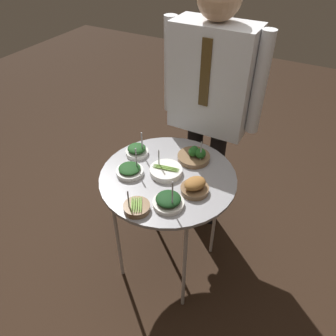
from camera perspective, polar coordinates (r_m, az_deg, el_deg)
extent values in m
plane|color=black|center=(2.27, 0.00, -15.98)|extent=(8.00, 8.00, 0.00)
cylinder|color=#939399|center=(1.71, 0.00, -1.53)|extent=(0.72, 0.72, 0.02)
cylinder|color=#B7B7BC|center=(1.80, 2.88, -16.85)|extent=(0.02, 0.02, 0.74)
cylinder|color=#B7B7BC|center=(1.94, -8.80, -11.67)|extent=(0.02, 0.02, 0.74)
cylinder|color=#B7B7BC|center=(2.05, 8.22, -7.94)|extent=(0.02, 0.02, 0.74)
cylinder|color=#B7B7BC|center=(2.18, -2.28, -4.07)|extent=(0.02, 0.02, 0.74)
cylinder|color=brown|center=(1.61, 4.66, -3.74)|extent=(0.14, 0.14, 0.03)
ellipsoid|color=#93602D|center=(1.58, 4.73, -2.70)|extent=(0.13, 0.14, 0.05)
cylinder|color=white|center=(1.85, -5.42, 2.74)|extent=(0.13, 0.13, 0.02)
ellipsoid|color=#1E4C1E|center=(1.84, -5.48, 3.44)|extent=(0.10, 0.10, 0.03)
cylinder|color=#939399|center=(1.80, -4.54, 4.18)|extent=(0.01, 0.01, 0.15)
cylinder|color=brown|center=(1.52, -5.46, -6.87)|extent=(0.12, 0.12, 0.03)
ellipsoid|color=#7AA847|center=(1.51, -4.72, -6.33)|extent=(0.06, 0.10, 0.01)
ellipsoid|color=#7AA847|center=(1.51, -5.11, -6.34)|extent=(0.06, 0.10, 0.01)
ellipsoid|color=#7AA847|center=(1.51, -5.51, -6.35)|extent=(0.06, 0.10, 0.01)
ellipsoid|color=#7AA847|center=(1.51, -5.90, -6.36)|extent=(0.06, 0.10, 0.01)
ellipsoid|color=#7AA847|center=(1.51, -6.30, -6.37)|extent=(0.06, 0.10, 0.01)
cylinder|color=#939399|center=(1.48, -6.88, -5.78)|extent=(0.01, 0.01, 0.13)
cylinder|color=brown|center=(1.81, 4.49, 1.86)|extent=(0.18, 0.18, 0.03)
sphere|color=#236023|center=(1.77, 5.70, 2.56)|extent=(0.06, 0.06, 0.06)
sphere|color=#236023|center=(1.80, 4.63, 3.18)|extent=(0.05, 0.05, 0.05)
sphere|color=#236023|center=(1.78, 4.39, 2.82)|extent=(0.05, 0.05, 0.05)
cylinder|color=#939399|center=(1.75, 5.74, 2.67)|extent=(0.01, 0.01, 0.14)
cylinder|color=white|center=(1.72, -6.66, -0.65)|extent=(0.14, 0.14, 0.03)
ellipsoid|color=#194219|center=(1.70, -6.72, -0.04)|extent=(0.11, 0.11, 0.02)
cylinder|color=#939399|center=(1.69, -5.53, 1.33)|extent=(0.01, 0.01, 0.15)
cylinder|color=white|center=(1.71, -0.36, -0.50)|extent=(0.17, 0.17, 0.03)
ellipsoid|color=#7AA847|center=(1.69, -0.47, -0.19)|extent=(0.14, 0.04, 0.01)
ellipsoid|color=#7AA847|center=(1.70, -0.37, 0.02)|extent=(0.14, 0.04, 0.01)
ellipsoid|color=#7AA847|center=(1.70, -0.26, 0.23)|extent=(0.14, 0.04, 0.01)
cylinder|color=#939399|center=(1.70, -1.60, 1.43)|extent=(0.01, 0.01, 0.13)
cylinder|color=silver|center=(1.54, 0.06, -6.15)|extent=(0.15, 0.15, 0.02)
ellipsoid|color=#143816|center=(1.52, 0.06, -5.40)|extent=(0.12, 0.12, 0.03)
cylinder|color=#939399|center=(1.46, 0.77, -5.02)|extent=(0.01, 0.01, 0.17)
cylinder|color=black|center=(2.28, 4.40, -0.71)|extent=(0.10, 0.10, 0.80)
cylinder|color=black|center=(2.24, 8.05, -1.93)|extent=(0.10, 0.10, 0.80)
cube|color=silver|center=(1.89, 7.71, 15.09)|extent=(0.45, 0.22, 0.60)
cube|color=#4C3819|center=(1.76, 6.47, 15.97)|extent=(0.05, 0.01, 0.36)
cylinder|color=silver|center=(1.98, 0.44, 17.32)|extent=(0.07, 0.07, 0.55)
cylinder|color=silver|center=(1.81, 15.66, 13.78)|extent=(0.07, 0.07, 0.55)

